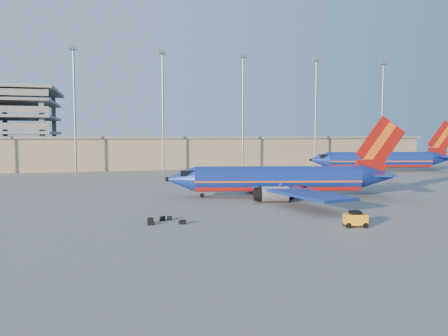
{
  "coord_description": "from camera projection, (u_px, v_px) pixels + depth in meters",
  "views": [
    {
      "loc": [
        -17.89,
        -59.01,
        8.63
      ],
      "look_at": [
        -1.77,
        1.47,
        4.0
      ],
      "focal_mm": 35.0,
      "sensor_mm": 36.0,
      "label": 1
    }
  ],
  "objects": [
    {
      "name": "light_mast_row",
      "position": [
        204.0,
        99.0,
        106.41
      ],
      "size": [
        101.6,
        1.6,
        28.65
      ],
      "color": "gray",
      "rests_on": "ground"
    },
    {
      "name": "terminal_building",
      "position": [
        212.0,
        151.0,
        120.23
      ],
      "size": [
        122.0,
        16.0,
        8.5
      ],
      "color": "gray",
      "rests_on": "ground"
    },
    {
      "name": "aircraft_second",
      "position": [
        382.0,
        160.0,
        105.8
      ],
      "size": [
        35.99,
        16.04,
        12.35
      ],
      "rotation": [
        0.0,
        0.0,
        -0.23
      ],
      "color": "navy",
      "rests_on": "ground"
    },
    {
      "name": "luggage_pile",
      "position": [
        165.0,
        220.0,
        43.4
      ],
      "size": [
        3.74,
        2.89,
        0.54
      ],
      "color": "black",
      "rests_on": "ground"
    },
    {
      "name": "ground",
      "position": [
        239.0,
        196.0,
        62.09
      ],
      "size": [
        220.0,
        220.0,
        0.0
      ],
      "primitive_type": "plane",
      "color": "slate",
      "rests_on": "ground"
    },
    {
      "name": "aircraft_main",
      "position": [
        283.0,
        180.0,
        61.37
      ],
      "size": [
        33.36,
        31.75,
        11.44
      ],
      "rotation": [
        0.0,
        0.0,
        -0.22
      ],
      "color": "navy",
      "rests_on": "ground"
    },
    {
      "name": "baggage_tug",
      "position": [
        355.0,
        219.0,
        41.27
      ],
      "size": [
        2.37,
        1.76,
        1.53
      ],
      "rotation": [
        0.0,
        0.0,
        -0.25
      ],
      "color": "#FFA216",
      "rests_on": "ground"
    }
  ]
}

